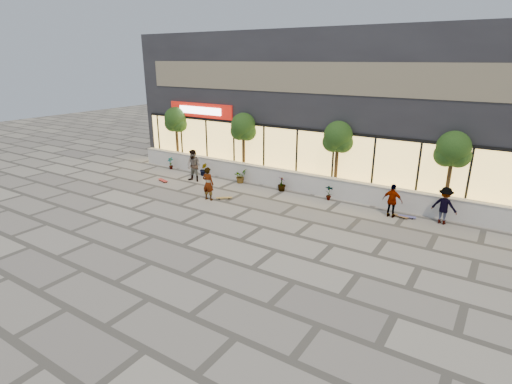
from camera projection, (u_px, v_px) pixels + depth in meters
The scene contains 20 objects.
ground at pixel (209, 231), 16.93m from camera, with size 80.00×80.00×0.00m, color #9E9889.
planter_wall at pixel (288, 180), 22.34m from camera, with size 22.00×0.42×1.04m.
retail_building at pixel (330, 103), 25.53m from camera, with size 24.00×9.17×8.50m.
shrub_a at pixel (171, 163), 26.31m from camera, with size 0.43×0.29×0.81m, color #183310.
shrub_b at pixel (203, 169), 24.87m from camera, with size 0.45×0.36×0.81m, color #183310.
shrub_c at pixel (240, 176), 23.43m from camera, with size 0.73×0.63×0.81m, color #183310.
shrub_d at pixel (282, 184), 21.99m from camera, with size 0.45×0.45×0.81m, color #183310.
shrub_e at pixel (329, 193), 20.55m from camera, with size 0.43×0.29×0.81m, color #183310.
tree_west at pixel (176, 121), 26.74m from camera, with size 1.60×1.50×3.92m.
tree_midwest at pixel (243, 128), 23.91m from camera, with size 1.60×1.50×3.92m.
tree_mideast at pixel (338, 139), 20.83m from camera, with size 1.60×1.50×3.92m.
tree_east at pixel (453, 151), 18.01m from camera, with size 1.60×1.50×3.92m.
skater_center at pixel (208, 184), 20.44m from camera, with size 0.64×0.42×1.75m, color white.
skater_left at pixel (194, 166), 23.54m from camera, with size 0.92×0.72×1.90m, color #90855D.
skater_right_near at pixel (392, 201), 18.24m from camera, with size 0.92×0.38×1.58m, color silver.
skater_right_far at pixel (444, 206), 17.49m from camera, with size 1.09×0.63×1.68m, color #A1261D.
skateboard_center at pixel (224, 198), 20.78m from camera, with size 0.77×0.71×0.10m.
skateboard_left at pixel (163, 180), 23.72m from camera, with size 0.90×0.46×0.11m.
skateboard_right_near at pixel (400, 216), 18.37m from camera, with size 0.75×0.36×0.09m.
skateboard_right_far at pixel (407, 216), 18.32m from camera, with size 0.79×0.28×0.09m.
Camera 1 is at (10.08, -11.96, 6.97)m, focal length 28.00 mm.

